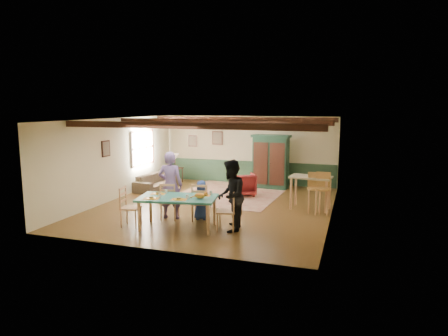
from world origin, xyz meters
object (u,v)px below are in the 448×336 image
(armchair, at_px, (243,185))
(dining_chair_end_right, at_px, (226,210))
(dining_chair_far_right, at_px, (201,202))
(end_table, at_px, (175,175))
(counter_table, at_px, (310,193))
(dining_table, at_px, (178,213))
(person_woman, at_px, (231,196))
(person_man, at_px, (170,185))
(person_child, at_px, (201,200))
(armoire, at_px, (271,162))
(dining_chair_far_left, at_px, (170,201))
(bar_stool_right, at_px, (322,194))
(table_lamp, at_px, (175,161))
(sofa, at_px, (156,182))
(dining_chair_end_left, at_px, (131,207))
(bar_stool_left, at_px, (314,193))
(cat, at_px, (200,195))

(armchair, bearing_deg, dining_chair_end_right, 72.52)
(dining_chair_far_right, xyz_separation_m, armchair, (0.25, 3.32, -0.13))
(end_table, height_order, counter_table, counter_table)
(dining_table, xyz_separation_m, person_woman, (1.34, 0.23, 0.49))
(dining_chair_end_right, height_order, end_table, dining_chair_end_right)
(person_man, height_order, person_child, person_man)
(dining_chair_end_right, xyz_separation_m, armoire, (-0.01, 5.48, 0.50))
(person_child, bearing_deg, dining_chair_far_left, 5.71)
(dining_chair_far_right, height_order, armchair, dining_chair_far_right)
(armoire, relative_size, bar_stool_right, 1.68)
(dining_chair_far_left, distance_m, person_man, 0.43)
(dining_chair_end_right, relative_size, bar_stool_right, 0.85)
(table_lamp, bearing_deg, person_woman, -52.97)
(sofa, relative_size, counter_table, 1.65)
(person_man, bearing_deg, person_child, -180.00)
(counter_table, distance_m, bar_stool_right, 0.65)
(sofa, bearing_deg, counter_table, -95.60)
(armoire, distance_m, sofa, 4.37)
(person_child, bearing_deg, dining_chair_end_left, 27.30)
(dining_chair_far_right, xyz_separation_m, dining_chair_end_right, (0.94, -0.63, 0.00))
(counter_table, distance_m, bar_stool_left, 0.44)
(counter_table, relative_size, bar_stool_left, 1.03)
(cat, bearing_deg, dining_chair_far_right, 100.37)
(sofa, relative_size, table_lamp, 3.51)
(person_man, height_order, sofa, person_man)
(person_man, height_order, person_woman, person_man)
(cat, xyz_separation_m, bar_stool_left, (2.54, 2.62, -0.33))
(person_woman, bearing_deg, dining_table, -90.00)
(armchair, xyz_separation_m, counter_table, (2.45, -1.15, 0.12))
(dining_chair_far_left, xyz_separation_m, bar_stool_right, (3.94, 1.81, 0.09))
(person_woman, bearing_deg, cat, -81.87)
(bar_stool_left, bearing_deg, person_man, -161.21)
(armoire, height_order, armchair, armoire)
(counter_table, height_order, bar_stool_left, bar_stool_left)
(person_woman, height_order, end_table, person_woman)
(dining_chair_end_left, bearing_deg, dining_chair_end_right, -90.00)
(dining_chair_far_left, xyz_separation_m, dining_chair_far_right, (0.86, 0.15, 0.00))
(bar_stool_left, xyz_separation_m, bar_stool_right, (0.23, -0.11, 0.02))
(dining_chair_end_right, relative_size, armchair, 1.21)
(dining_chair_end_right, bearing_deg, person_man, -117.30)
(person_woman, bearing_deg, dining_chair_end_right, -90.00)
(dining_chair_end_left, relative_size, dining_chair_end_right, 1.00)
(dining_chair_far_right, distance_m, cat, 0.99)
(person_man, relative_size, end_table, 3.02)
(dining_table, bearing_deg, cat, -0.44)
(cat, bearing_deg, counter_table, 41.83)
(dining_chair_end_right, distance_m, person_child, 1.19)
(dining_chair_far_left, relative_size, bar_stool_left, 0.88)
(dining_chair_end_right, bearing_deg, bar_stool_right, 126.99)
(cat, height_order, end_table, cat)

